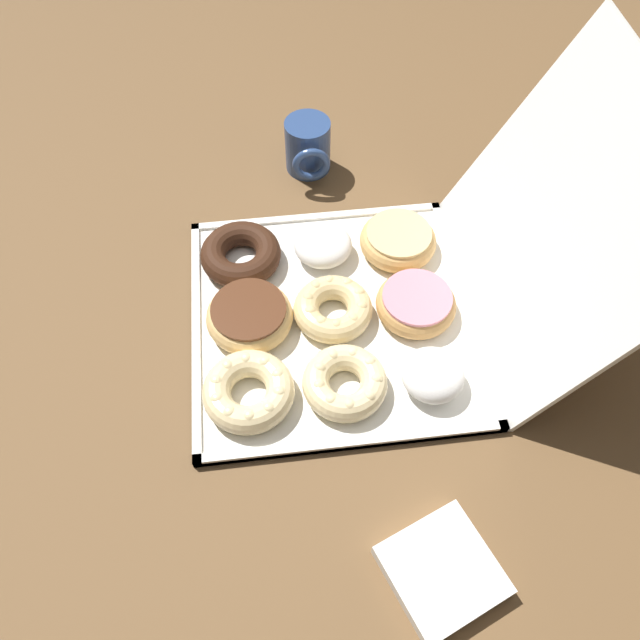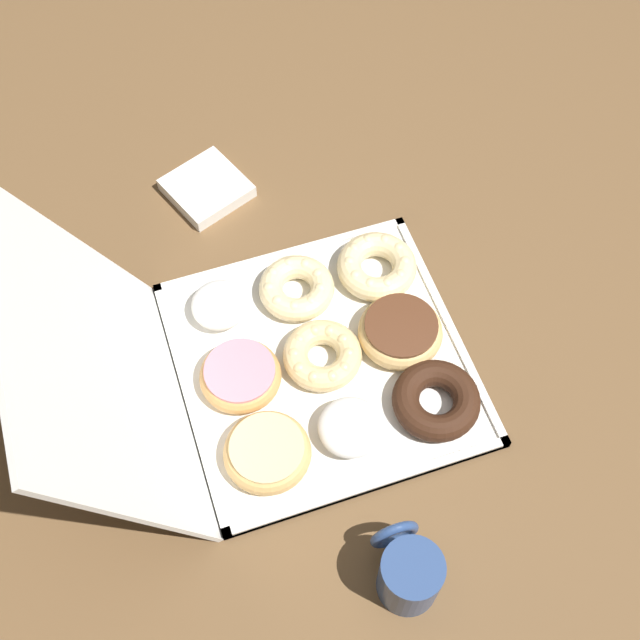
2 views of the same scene
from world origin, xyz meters
name	(u,v)px [view 2 (image 2 of 2)]	position (x,y,z in m)	size (l,w,h in m)	color
ground_plane	(322,365)	(0.00, 0.00, 0.00)	(3.00, 3.00, 0.00)	brown
donut_box	(322,363)	(0.00, 0.00, 0.01)	(0.40, 0.40, 0.01)	white
box_lid_open	(101,365)	(0.00, 0.28, 0.17)	(0.40, 0.37, 0.01)	white
chocolate_cake_ring_donut_0	(436,400)	(-0.12, -0.13, 0.03)	(0.12, 0.12, 0.04)	#381E11
chocolate_frosted_donut_1	(400,329)	(0.00, -0.12, 0.03)	(0.12, 0.12, 0.04)	#E5B770
cruller_donut_2	(377,266)	(0.12, -0.13, 0.03)	(0.12, 0.12, 0.04)	beige
powdered_filled_donut_3	(352,427)	(-0.12, 0.00, 0.03)	(0.09, 0.09, 0.04)	white
cruller_donut_4	(322,357)	(0.00, 0.00, 0.03)	(0.11, 0.11, 0.04)	#EACC8C
cruller_donut_5	(295,288)	(0.12, 0.00, 0.03)	(0.11, 0.11, 0.04)	beige
glazed_ring_donut_6	(267,452)	(-0.12, 0.12, 0.03)	(0.12, 0.12, 0.04)	tan
pink_frosted_donut_7	(240,375)	(0.01, 0.12, 0.03)	(0.12, 0.12, 0.04)	tan
powdered_filled_donut_8	(220,305)	(0.12, 0.12, 0.03)	(0.08, 0.08, 0.05)	white
coffee_mug	(405,574)	(-0.33, 0.00, 0.05)	(0.10, 0.08, 0.09)	navy
napkin_stack	(207,188)	(0.36, 0.08, 0.01)	(0.12, 0.12, 0.02)	white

